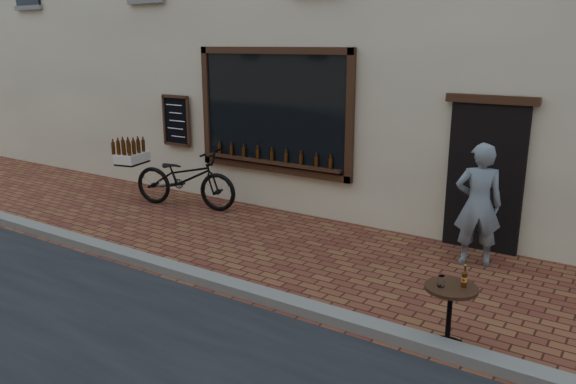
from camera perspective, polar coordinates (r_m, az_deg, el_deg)
The scene contains 5 objects.
ground at distance 6.94m, azimuth -4.87°, elevation -11.09°, with size 90.00×90.00×0.00m, color #5F291E.
kerb at distance 7.05m, azimuth -3.86°, elevation -10.07°, with size 90.00×0.25×0.12m, color slate.
cargo_bicycle at distance 10.81m, azimuth -10.64°, elevation 1.47°, with size 2.56×1.18×1.20m.
bistro_table at distance 6.00m, azimuth 16.16°, elevation -10.89°, with size 0.53×0.53×0.91m.
pedestrian at distance 8.19m, azimuth 18.76°, elevation -1.23°, with size 0.64×0.42×1.74m, color slate.
Camera 1 is at (3.90, -4.87, 3.03)m, focal length 35.00 mm.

